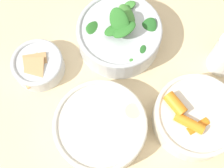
# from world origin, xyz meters

# --- Properties ---
(ground_plane) EXTENTS (10.00, 10.00, 0.00)m
(ground_plane) POSITION_xyz_m (0.00, 0.00, 0.00)
(ground_plane) COLOR #2D2D33
(dining_table) EXTENTS (1.08, 1.02, 0.77)m
(dining_table) POSITION_xyz_m (0.00, 0.00, 0.65)
(dining_table) COLOR beige
(dining_table) RESTS_ON ground_plane
(bowl_carrots) EXTENTS (0.17, 0.17, 0.08)m
(bowl_carrots) POSITION_xyz_m (-0.20, 0.08, 0.80)
(bowl_carrots) COLOR silver
(bowl_carrots) RESTS_ON dining_table
(bowl_greens) EXTENTS (0.18, 0.18, 0.12)m
(bowl_greens) POSITION_xyz_m (-0.11, -0.14, 0.80)
(bowl_greens) COLOR silver
(bowl_greens) RESTS_ON dining_table
(bowl_beans_hotdog) EXTENTS (0.18, 0.18, 0.06)m
(bowl_beans_hotdog) POSITION_xyz_m (-0.01, 0.04, 0.79)
(bowl_beans_hotdog) COLOR silver
(bowl_beans_hotdog) RESTS_ON dining_table
(bowl_cookies) EXTENTS (0.11, 0.11, 0.05)m
(bowl_cookies) POSITION_xyz_m (0.07, -0.13, 0.79)
(bowl_cookies) COLOR silver
(bowl_cookies) RESTS_ON dining_table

